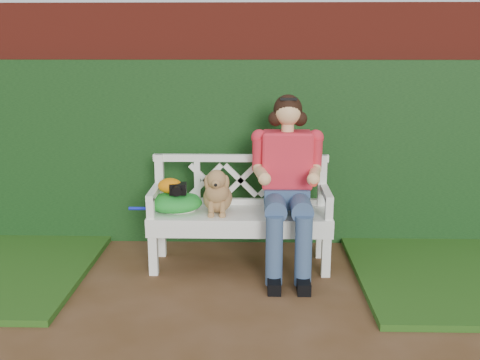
{
  "coord_description": "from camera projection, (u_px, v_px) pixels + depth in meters",
  "views": [
    {
      "loc": [
        0.26,
        -3.46,
        1.84
      ],
      "look_at": [
        0.15,
        1.02,
        0.75
      ],
      "focal_mm": 42.0,
      "sensor_mm": 36.0,
      "label": 1
    }
  ],
  "objects": [
    {
      "name": "ivy_hedge",
      "position": [
        226.0,
        153.0,
        5.24
      ],
      "size": [
        10.0,
        0.18,
        1.7
      ],
      "primitive_type": "cube",
      "color": "#1B4516",
      "rests_on": "ground"
    },
    {
      "name": "green_bag",
      "position": [
        175.0,
        202.0,
        4.66
      ],
      "size": [
        0.5,
        0.4,
        0.16
      ],
      "primitive_type": null,
      "rotation": [
        0.0,
        0.0,
        0.11
      ],
      "color": "green",
      "rests_on": "garden_bench"
    },
    {
      "name": "garden_bench",
      "position": [
        240.0,
        239.0,
        4.73
      ],
      "size": [
        1.62,
        0.73,
        0.48
      ],
      "primitive_type": null,
      "rotation": [
        0.0,
        0.0,
        0.08
      ],
      "color": "white",
      "rests_on": "ground"
    },
    {
      "name": "tennis_racket",
      "position": [
        174.0,
        209.0,
        4.7
      ],
      "size": [
        0.62,
        0.34,
        0.03
      ],
      "primitive_type": null,
      "rotation": [
        0.0,
        0.0,
        -0.16
      ],
      "color": "white",
      "rests_on": "garden_bench"
    },
    {
      "name": "dog",
      "position": [
        217.0,
        190.0,
        4.59
      ],
      "size": [
        0.38,
        0.43,
        0.39
      ],
      "primitive_type": null,
      "rotation": [
        0.0,
        0.0,
        -0.4
      ],
      "color": "olive",
      "rests_on": "garden_bench"
    },
    {
      "name": "brick_wall",
      "position": [
        227.0,
        123.0,
        5.39
      ],
      "size": [
        10.0,
        0.3,
        2.2
      ],
      "primitive_type": "cube",
      "color": "maroon",
      "rests_on": "ground"
    },
    {
      "name": "seated_woman",
      "position": [
        287.0,
        184.0,
        4.59
      ],
      "size": [
        0.85,
        0.97,
        1.44
      ],
      "primitive_type": null,
      "rotation": [
        0.0,
        0.0,
        0.35
      ],
      "color": "#D75654",
      "rests_on": "ground"
    },
    {
      "name": "camera_item",
      "position": [
        178.0,
        189.0,
        4.6
      ],
      "size": [
        0.14,
        0.11,
        0.09
      ],
      "primitive_type": "cube",
      "rotation": [
        0.0,
        0.0,
        0.08
      ],
      "color": "black",
      "rests_on": "green_bag"
    },
    {
      "name": "baseball_glove",
      "position": [
        170.0,
        186.0,
        4.63
      ],
      "size": [
        0.23,
        0.2,
        0.13
      ],
      "primitive_type": "ellipsoid",
      "rotation": [
        0.0,
        0.0,
        -0.28
      ],
      "color": "orange",
      "rests_on": "green_bag"
    },
    {
      "name": "ground",
      "position": [
        214.0,
        322.0,
        3.81
      ],
      "size": [
        60.0,
        60.0,
        0.0
      ],
      "primitive_type": "plane",
      "color": "#4B2E15"
    }
  ]
}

